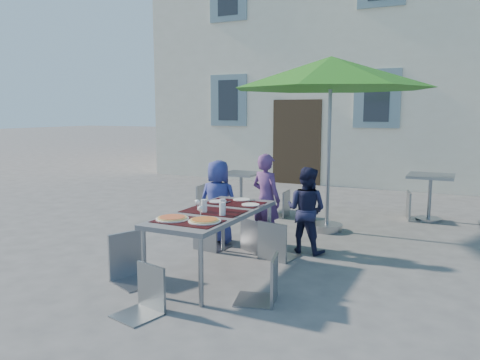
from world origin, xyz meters
The scene contains 22 objects.
ground centered at (0.00, 0.00, 0.00)m, with size 90.00×90.00×0.00m, color #4D4D4F.
building centered at (0.00, 11.50, 4.85)m, with size 13.60×8.20×11.10m.
dining_table centered at (-0.57, 0.45, 0.70)m, with size 0.80×1.85×0.76m.
pizza_near_left centered at (-0.76, -0.11, 0.77)m, with size 0.35×0.35×0.03m.
pizza_near_right centered at (-0.39, -0.05, 0.77)m, with size 0.34×0.34×0.03m.
glassware centered at (-0.52, 0.36, 0.83)m, with size 0.45×0.43×0.15m.
place_settings centered at (-0.56, 1.05, 0.76)m, with size 0.72×0.48×0.01m.
child_0 centered at (-1.17, 1.66, 0.60)m, with size 0.59×0.38×1.21m, color navy.
child_1 centered at (-0.51, 1.89, 0.65)m, with size 0.48×0.31×1.31m, color #613873.
child_2 centered at (0.12, 1.77, 0.58)m, with size 0.57×0.33×1.16m, color #1A1C3A.
chair_0 centered at (-1.11, 1.29, 0.52)m, with size 0.43×0.44×0.89m.
chair_1 centered at (-0.51, 1.51, 0.49)m, with size 0.50×0.51×0.85m.
chair_2 centered at (-0.12, 1.29, 0.56)m, with size 0.49×0.49×0.95m.
chair_3 centered at (-1.30, -0.13, 0.60)m, with size 0.60×0.59×1.03m.
chair_4 centered at (0.28, -0.03, 0.52)m, with size 0.49×0.48×0.90m.
chair_5 centered at (-0.64, -0.78, 0.50)m, with size 0.46×0.46×0.86m.
patio_umbrella centered at (0.07, 3.02, 2.46)m, with size 3.08×3.08×2.73m.
cafe_table_0 centered at (-1.88, 3.90, 0.48)m, with size 0.67×0.67×0.72m.
bg_chair_l_0 centered at (-2.45, 3.52, 0.55)m, with size 0.46×0.45×0.94m.
bg_chair_r_0 centered at (-0.95, 3.65, 0.53)m, with size 0.43×0.42×0.90m.
cafe_table_1 centered at (1.48, 4.50, 0.57)m, with size 0.75×0.75×0.81m.
bg_chair_l_1 centered at (1.25, 4.44, 0.55)m, with size 0.51×0.50×0.94m.
Camera 1 is at (2.02, -4.16, 1.89)m, focal length 35.00 mm.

